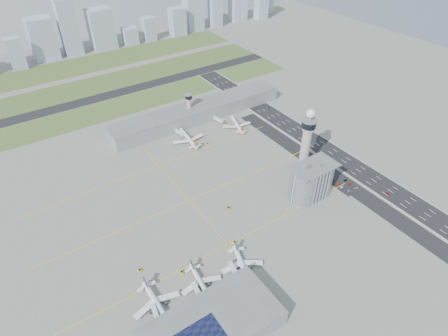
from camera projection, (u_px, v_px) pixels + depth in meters
ground at (247, 202)px, 321.55m from camera, size 1000.00×1000.00×0.00m
grass_strip_0 at (124, 105)px, 460.47m from camera, size 480.00×50.00×0.08m
grass_strip_1 at (103, 84)px, 509.75m from camera, size 480.00×60.00×0.08m
grass_strip_2 at (85, 65)px, 562.31m from camera, size 480.00×70.00×0.08m
runway at (113, 94)px, 484.77m from camera, size 480.00×22.00×0.10m
highway at (339, 158)px, 372.54m from camera, size 28.00×500.00×0.10m
barrier_left at (329, 163)px, 366.00m from camera, size 0.60×500.00×1.20m
barrier_right at (349, 153)px, 378.42m from camera, size 0.60×500.00×1.20m
landside_road at (329, 172)px, 354.89m from camera, size 18.00×260.00×0.08m
parking_lot at (337, 179)px, 346.11m from camera, size 20.00×44.00×0.10m
taxiway_line_h_0 at (228, 245)px, 284.09m from camera, size 260.00×0.60×0.01m
taxiway_line_h_1 at (189, 200)px, 323.51m from camera, size 260.00×0.60×0.01m
taxiway_line_h_2 at (158, 166)px, 362.93m from camera, size 260.00×0.60×0.01m
taxiway_line_v at (189, 200)px, 323.51m from camera, size 0.60×260.00×0.01m
control_tower at (307, 138)px, 337.39m from camera, size 14.00×14.00×64.50m
secondary_tower at (189, 105)px, 421.95m from camera, size 8.60×8.60×31.90m
admin_building at (311, 181)px, 320.84m from camera, size 42.00×24.00×33.50m
terminal_pier at (198, 112)px, 431.72m from camera, size 210.00×32.00×15.80m
near_terminal at (212, 327)px, 224.67m from camera, size 84.00×42.00×13.00m
airplane_near_a at (157, 302)px, 239.39m from camera, size 33.08×38.74×10.72m
airplane_near_b at (202, 282)px, 251.64m from camera, size 32.91×37.59×9.75m
airplane_near_c at (243, 264)px, 263.30m from camera, size 40.91×44.39×10.22m
airplane_far_a at (188, 136)px, 394.10m from camera, size 40.15×45.75×11.79m
airplane_far_b at (237, 122)px, 417.42m from camera, size 42.40×46.26×10.77m
jet_bridge_near_0 at (159, 325)px, 229.59m from camera, size 5.39×14.31×5.70m
jet_bridge_near_1 at (201, 301)px, 242.91m from camera, size 5.39×14.31×5.70m
jet_bridge_near_2 at (238, 279)px, 256.22m from camera, size 5.39×14.31×5.70m
jet_bridge_far_0 at (176, 131)px, 407.42m from camera, size 5.39×14.31×5.70m
jet_bridge_far_1 at (214, 118)px, 429.61m from camera, size 5.39×14.31×5.70m
tug_0 at (140, 270)px, 264.31m from camera, size 2.78×3.43×1.73m
tug_1 at (181, 272)px, 262.95m from camera, size 3.28×3.92×1.95m
tug_2 at (235, 242)px, 284.75m from camera, size 3.36×2.51×1.81m
tug_3 at (228, 208)px, 314.64m from camera, size 3.03×3.68×1.84m
tug_4 at (207, 144)px, 391.15m from camera, size 3.58×2.96×1.79m
tug_5 at (226, 124)px, 423.88m from camera, size 2.23×3.12×1.74m
car_lot_0 at (349, 191)px, 332.62m from camera, size 3.33×1.53×1.11m
car_lot_1 at (342, 187)px, 336.80m from camera, size 3.78×1.57×1.21m
car_lot_2 at (338, 184)px, 340.45m from camera, size 4.59×2.22×1.26m
car_lot_3 at (332, 181)px, 343.82m from camera, size 3.84×1.71×1.10m
car_lot_4 at (326, 176)px, 348.74m from camera, size 3.79×1.68×1.27m
car_lot_5 at (319, 172)px, 354.36m from camera, size 3.68×1.67×1.17m
car_lot_6 at (356, 188)px, 335.49m from camera, size 4.51×2.65×1.18m
car_lot_7 at (350, 184)px, 340.04m from camera, size 4.62×2.19×1.30m
car_lot_8 at (345, 180)px, 344.51m from camera, size 3.81×1.79×1.26m
car_lot_9 at (340, 176)px, 349.65m from camera, size 3.58×1.43×1.16m
car_lot_10 at (331, 170)px, 356.22m from camera, size 4.73×2.31×1.30m
car_lot_11 at (327, 167)px, 360.45m from camera, size 4.49×1.89×1.29m
car_hw_0 at (388, 194)px, 329.21m from camera, size 2.02×3.99×1.30m
car_hw_1 at (310, 139)px, 400.06m from camera, size 1.41×3.88×1.27m
car_hw_2 at (269, 108)px, 454.62m from camera, size 2.05×4.05×1.10m
car_hw_4 at (231, 93)px, 485.82m from camera, size 1.65×3.49×1.15m
skyline_bldg_6 at (16, 54)px, 536.77m from camera, size 20.04×16.03×45.20m
skyline_bldg_7 at (42, 39)px, 563.55m from camera, size 35.76×28.61×61.22m
skyline_bldg_8 at (68, 28)px, 571.05m from camera, size 26.33×21.06×83.39m
skyline_bldg_9 at (101, 29)px, 600.09m from camera, size 36.96×29.57×62.11m
skyline_bldg_10 at (130, 36)px, 623.96m from camera, size 23.01×18.41×27.75m
skyline_bldg_11 at (149, 29)px, 635.85m from camera, size 20.22×16.18×38.97m
skyline_bldg_12 at (177, 22)px, 656.00m from camera, size 26.14×20.92×46.89m
skyline_bldg_13 at (193, 7)px, 670.77m from camera, size 32.26×25.81×81.20m
skyline_bldg_14 at (215, 7)px, 689.32m from camera, size 21.59×17.28×68.75m
skyline_bldg_15 at (238, 3)px, 722.74m from camera, size 30.25×24.20×63.40m
skyline_bldg_16 at (262, 0)px, 726.32m from camera, size 23.04×18.43×71.56m
skyline_bldg_17 at (267, 3)px, 769.79m from camera, size 22.64×18.11×41.06m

